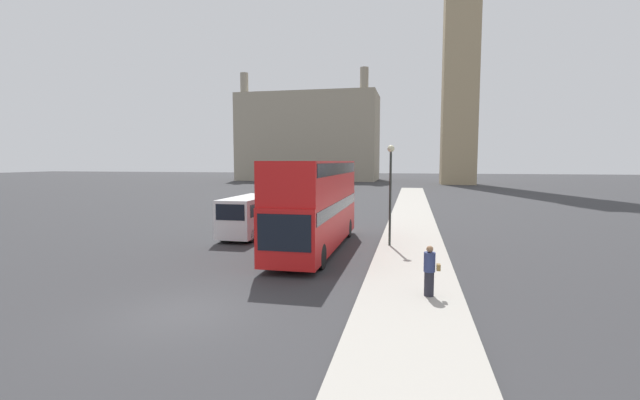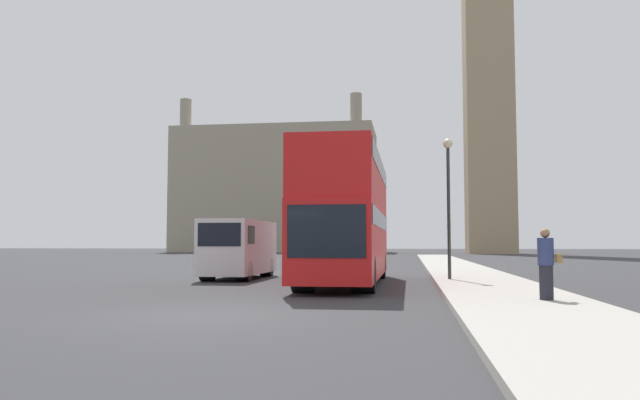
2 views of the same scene
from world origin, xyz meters
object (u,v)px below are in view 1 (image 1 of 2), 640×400
(street_lamp, at_px, (390,179))
(parked_sedan, at_px, (315,198))
(red_double_decker_bus, at_px, (316,201))
(white_van, at_px, (249,215))
(pedestrian, at_px, (430,271))

(street_lamp, xyz_separation_m, parked_sedan, (-8.70, 20.69, -2.92))
(red_double_decker_bus, xyz_separation_m, parked_sedan, (-5.06, 21.85, -1.84))
(white_van, xyz_separation_m, street_lamp, (8.38, -1.67, 2.31))
(street_lamp, distance_m, parked_sedan, 22.63)
(pedestrian, xyz_separation_m, parked_sedan, (-10.38, 28.86, -0.31))
(pedestrian, distance_m, parked_sedan, 30.67)
(red_double_decker_bus, relative_size, parked_sedan, 2.50)
(pedestrian, bearing_deg, white_van, 135.65)
(pedestrian, xyz_separation_m, street_lamp, (-1.69, 8.18, 2.62))
(pedestrian, height_order, street_lamp, street_lamp)
(pedestrian, bearing_deg, parked_sedan, 109.79)
(white_van, distance_m, pedestrian, 14.09)
(white_van, height_order, parked_sedan, white_van)
(red_double_decker_bus, relative_size, white_van, 2.01)
(white_van, distance_m, street_lamp, 8.86)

